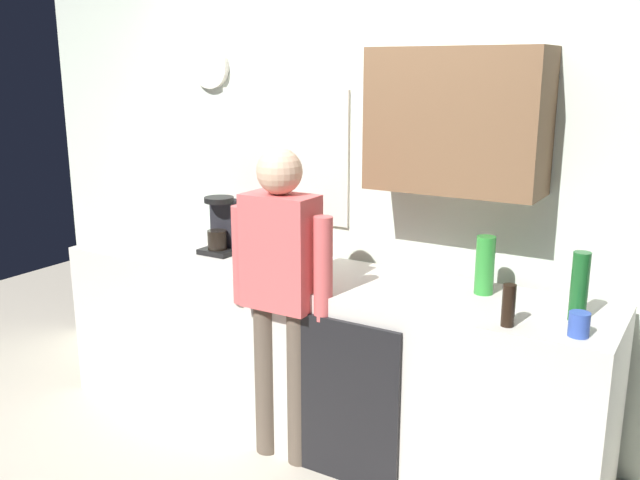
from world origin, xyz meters
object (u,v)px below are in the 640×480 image
at_px(bottle_dark_sauce, 508,305).
at_px(person_at_sink, 281,282).
at_px(coffee_maker, 223,227).
at_px(bottle_olive_oil, 302,238).
at_px(bottle_green_wine, 579,287).
at_px(bottle_clear_soda, 485,265).
at_px(storage_canister, 273,246).
at_px(mixing_bowl, 270,270).
at_px(cup_blue_mug, 579,324).

height_order(bottle_dark_sauce, person_at_sink, person_at_sink).
distance_m(coffee_maker, bottle_olive_oil, 0.49).
xyz_separation_m(bottle_green_wine, bottle_dark_sauce, (-0.23, -0.22, -0.06)).
relative_size(bottle_clear_soda, bottle_olive_oil, 1.12).
bearing_deg(storage_canister, coffee_maker, 179.63).
height_order(bottle_green_wine, bottle_clear_soda, bottle_green_wine).
bearing_deg(storage_canister, bottle_dark_sauce, -12.52).
height_order(storage_canister, person_at_sink, person_at_sink).
height_order(coffee_maker, bottle_green_wine, coffee_maker).
distance_m(bottle_dark_sauce, bottle_olive_oil, 1.35).
bearing_deg(bottle_clear_soda, bottle_dark_sauce, -58.52).
relative_size(coffee_maker, mixing_bowl, 1.50).
distance_m(bottle_green_wine, bottle_clear_soda, 0.48).
distance_m(mixing_bowl, storage_canister, 0.33).
xyz_separation_m(bottle_green_wine, bottle_olive_oil, (-1.52, 0.20, -0.02)).
height_order(bottle_olive_oil, cup_blue_mug, bottle_olive_oil).
relative_size(bottle_olive_oil, mixing_bowl, 1.14).
relative_size(cup_blue_mug, mixing_bowl, 0.45).
height_order(bottle_clear_soda, person_at_sink, person_at_sink).
bearing_deg(coffee_maker, storage_canister, -0.37).
distance_m(bottle_clear_soda, bottle_dark_sauce, 0.43).
bearing_deg(coffee_maker, bottle_olive_oil, 12.77).
xyz_separation_m(bottle_clear_soda, cup_blue_mug, (0.50, -0.33, -0.09)).
relative_size(bottle_green_wine, cup_blue_mug, 3.00).
bearing_deg(cup_blue_mug, person_at_sink, -175.75).
relative_size(bottle_dark_sauce, person_at_sink, 0.11).
bearing_deg(bottle_clear_soda, bottle_green_wine, -17.37).
distance_m(bottle_green_wine, storage_canister, 1.65).
distance_m(bottle_dark_sauce, cup_blue_mug, 0.28).
bearing_deg(bottle_olive_oil, coffee_maker, -167.23).
bearing_deg(storage_canister, bottle_clear_soda, 2.30).
bearing_deg(person_at_sink, mixing_bowl, 151.79).
distance_m(bottle_dark_sauce, mixing_bowl, 1.23).
distance_m(bottle_olive_oil, person_at_sink, 0.53).
xyz_separation_m(coffee_maker, person_at_sink, (0.66, -0.38, -0.12)).
xyz_separation_m(cup_blue_mug, storage_canister, (-1.68, 0.28, 0.03)).
bearing_deg(bottle_clear_soda, coffee_maker, -178.31).
relative_size(bottle_clear_soda, cup_blue_mug, 2.80).
distance_m(storage_canister, person_at_sink, 0.50).
relative_size(bottle_dark_sauce, mixing_bowl, 0.82).
height_order(coffee_maker, cup_blue_mug, coffee_maker).
relative_size(coffee_maker, bottle_dark_sauce, 1.83).
height_order(bottle_clear_soda, bottle_olive_oil, bottle_clear_soda).
bearing_deg(cup_blue_mug, coffee_maker, 172.17).
bearing_deg(mixing_bowl, coffee_maker, 152.32).
xyz_separation_m(coffee_maker, cup_blue_mug, (2.04, -0.28, -0.10)).
relative_size(coffee_maker, bottle_green_wine, 1.10).
bearing_deg(person_at_sink, bottle_clear_soda, 35.32).
height_order(bottle_clear_soda, cup_blue_mug, bottle_clear_soda).
xyz_separation_m(bottle_dark_sauce, bottle_olive_oil, (-1.28, 0.42, 0.03)).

